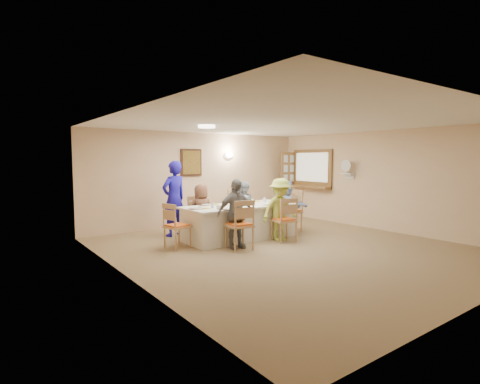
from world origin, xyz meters
TOP-DOWN VIEW (x-y plane):
  - ground at (0.00, 0.00)m, footprint 7.00×7.00m
  - room_walls at (0.00, 0.00)m, footprint 7.00×7.00m
  - wall_picture at (-0.30, 3.46)m, footprint 0.62×0.05m
  - wall_sconce at (0.90, 3.44)m, footprint 0.26×0.09m
  - ceiling_light at (-1.00, 1.50)m, footprint 0.36×0.36m
  - serving_hatch at (3.21, 2.40)m, footprint 0.06×1.50m
  - hatch_sill at (3.09, 2.40)m, footprint 0.30×1.50m
  - shutter_door at (2.95, 3.16)m, footprint 0.55×0.04m
  - fan_shelf at (3.13, 1.05)m, footprint 0.22×0.36m
  - desk_fan at (3.10, 1.05)m, footprint 0.30×0.30m
  - dining_table at (-0.24, 1.35)m, footprint 2.60×1.10m
  - chair_back_left at (-0.84, 2.15)m, footprint 0.51×0.51m
  - chair_back_right at (0.36, 2.15)m, footprint 0.55×0.55m
  - chair_front_left at (-0.84, 0.55)m, footprint 0.54×0.54m
  - chair_front_right at (0.36, 0.55)m, footprint 0.55×0.55m
  - chair_left_end at (-1.79, 1.35)m, footprint 0.52×0.52m
  - chair_right_end at (1.31, 1.35)m, footprint 0.58×0.58m
  - diner_back_left at (-0.84, 2.03)m, footprint 0.66×0.49m
  - diner_back_right at (0.36, 2.03)m, footprint 0.72×0.62m
  - diner_front_left at (-0.84, 0.67)m, footprint 0.88×0.48m
  - diner_front_right at (0.36, 0.67)m, footprint 1.04×0.78m
  - diner_right_end at (1.18, 1.35)m, footprint 1.22×0.49m
  - caregiver at (-1.29, 2.50)m, footprint 0.82×0.70m
  - placemat_fl at (-0.84, 0.93)m, footprint 0.36×0.27m
  - plate_fl at (-0.84, 0.93)m, footprint 0.25×0.25m
  - napkin_fl at (-0.66, 0.88)m, footprint 0.14×0.14m
  - placemat_fr at (0.36, 0.93)m, footprint 0.33×0.24m
  - plate_fr at (0.36, 0.93)m, footprint 0.22×0.22m
  - napkin_fr at (0.54, 0.88)m, footprint 0.13×0.13m
  - placemat_bl at (-0.84, 1.77)m, footprint 0.33×0.24m
  - plate_bl at (-0.84, 1.77)m, footprint 0.24×0.24m
  - napkin_bl at (-0.66, 1.72)m, footprint 0.14×0.14m
  - placemat_br at (0.36, 1.77)m, footprint 0.33×0.25m
  - plate_br at (0.36, 1.77)m, footprint 0.25×0.25m
  - napkin_br at (0.54, 1.72)m, footprint 0.14×0.14m
  - placemat_le at (-1.34, 1.35)m, footprint 0.34×0.25m
  - plate_le at (-1.34, 1.35)m, footprint 0.24×0.24m
  - napkin_le at (-1.16, 1.30)m, footprint 0.14×0.14m
  - placemat_re at (0.88, 1.35)m, footprint 0.33×0.25m
  - plate_re at (0.88, 1.35)m, footprint 0.24×0.24m
  - napkin_re at (1.06, 1.30)m, footprint 0.13×0.13m
  - teacup_a at (-1.02, 1.01)m, footprint 0.18×0.18m
  - teacup_b at (0.13, 1.89)m, footprint 0.17×0.17m
  - bowl_a at (-0.49, 1.09)m, footprint 0.26×0.26m
  - bowl_b at (0.10, 1.61)m, footprint 0.22×0.22m
  - condiment_ketchup at (-0.32, 1.39)m, footprint 0.11×0.11m
  - condiment_brown at (-0.16, 1.45)m, footprint 0.14×0.14m
  - condiment_malt at (-0.16, 1.36)m, footprint 0.16×0.16m
  - drinking_glass at (-0.39, 1.40)m, footprint 0.07×0.07m

SIDE VIEW (x-z plane):
  - ground at x=0.00m, z-range 0.00..0.00m
  - dining_table at x=-0.24m, z-range 0.00..0.76m
  - chair_left_end at x=-1.79m, z-range 0.00..0.92m
  - chair_back_left at x=-0.84m, z-range 0.00..0.93m
  - chair_front_right at x=0.36m, z-range 0.00..0.97m
  - chair_front_left at x=-0.84m, z-range 0.00..1.00m
  - chair_back_right at x=0.36m, z-range 0.00..1.03m
  - chair_right_end at x=1.31m, z-range 0.00..1.03m
  - diner_back_left at x=-0.84m, z-range 0.00..1.22m
  - diner_back_right at x=0.36m, z-range 0.00..1.24m
  - diner_right_end at x=1.18m, z-range 0.00..1.27m
  - diner_front_right at x=0.36m, z-range 0.00..1.37m
  - diner_front_left at x=-0.84m, z-range 0.00..1.40m
  - placemat_fl at x=-0.84m, z-range 0.76..0.77m
  - placemat_fr at x=0.36m, z-range 0.76..0.77m
  - placemat_bl at x=-0.84m, z-range 0.76..0.77m
  - placemat_br at x=0.36m, z-range 0.76..0.77m
  - placemat_le at x=-1.34m, z-range 0.76..0.77m
  - placemat_re at x=0.88m, z-range 0.76..0.77m
  - napkin_fl at x=-0.66m, z-range 0.77..0.77m
  - napkin_fr at x=0.54m, z-range 0.77..0.77m
  - napkin_bl at x=-0.66m, z-range 0.77..0.77m
  - napkin_br at x=0.54m, z-range 0.77..0.77m
  - napkin_le at x=-1.16m, z-range 0.77..0.77m
  - napkin_re at x=1.06m, z-range 0.77..0.77m
  - plate_fl at x=-0.84m, z-range 0.77..0.78m
  - plate_fr at x=0.36m, z-range 0.77..0.78m
  - plate_bl at x=-0.84m, z-range 0.77..0.78m
  - plate_br at x=0.36m, z-range 0.77..0.78m
  - plate_le at x=-1.34m, z-range 0.77..0.78m
  - plate_re at x=0.88m, z-range 0.77..0.78m
  - bowl_a at x=-0.49m, z-range 0.76..0.81m
  - bowl_b at x=0.10m, z-range 0.76..0.82m
  - teacup_a at x=-1.02m, z-range 0.76..0.84m
  - teacup_b at x=0.13m, z-range 0.76..0.85m
  - drinking_glass at x=-0.39m, z-range 0.76..0.87m
  - condiment_malt at x=-0.16m, z-range 0.76..0.92m
  - condiment_brown at x=-0.16m, z-range 0.76..0.96m
  - caregiver at x=-1.29m, z-range 0.00..1.75m
  - condiment_ketchup at x=-0.32m, z-range 0.76..1.01m
  - hatch_sill at x=3.09m, z-range 0.95..1.00m
  - fan_shelf at x=3.13m, z-range 1.39..1.41m
  - serving_hatch at x=3.21m, z-range 0.92..2.08m
  - shutter_door at x=2.95m, z-range 1.00..2.00m
  - room_walls at x=0.00m, z-range -1.99..5.01m
  - desk_fan at x=3.10m, z-range 1.41..1.69m
  - wall_picture at x=-0.30m, z-range 1.34..2.06m
  - wall_sconce at x=0.90m, z-range 1.81..1.99m
  - ceiling_light at x=-1.00m, z-range 2.45..2.50m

